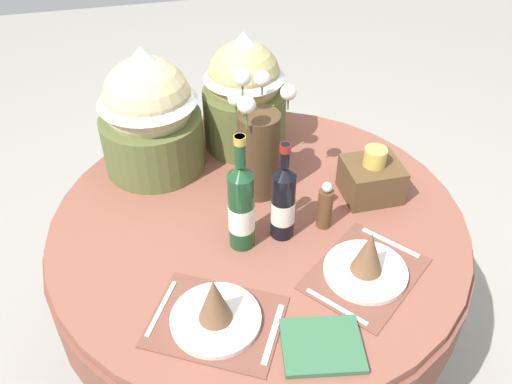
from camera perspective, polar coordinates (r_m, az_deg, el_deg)
name	(u,v)px	position (r m, az deg, el deg)	size (l,w,h in m)	color
ground	(258,352)	(2.31, 0.20, -16.46)	(8.00, 8.00, 0.00)	#9E998E
dining_table	(258,248)	(1.84, 0.24, -5.91)	(1.35, 1.35, 0.74)	brown
place_setting_left	(215,310)	(1.44, -4.29, -12.27)	(0.42, 0.39, 0.16)	brown
place_setting_right	(367,263)	(1.57, 11.55, -7.26)	(0.43, 0.42, 0.16)	brown
flower_vase	(258,147)	(1.75, 0.26, 4.70)	(0.21, 0.24, 0.45)	#47331E
wine_bottle_left	(283,202)	(1.61, 2.85, -1.02)	(0.07, 0.07, 0.33)	black
wine_bottle_right	(241,207)	(1.56, -1.55, -1.54)	(0.08, 0.08, 0.39)	#194223
pepper_mill	(325,206)	(1.68, 7.25, -1.51)	(0.05, 0.05, 0.17)	brown
book_on_table	(322,345)	(1.43, 6.93, -15.67)	(0.20, 0.17, 0.02)	#336642
gift_tub_back_left	(149,108)	(1.87, -11.19, 8.65)	(0.35, 0.35, 0.45)	#566033
gift_tub_back_centre	(244,88)	(1.96, -1.24, 10.84)	(0.30, 0.30, 0.44)	#566033
woven_basket_side_right	(371,178)	(1.83, 12.00, 1.46)	(0.18, 0.16, 0.18)	brown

